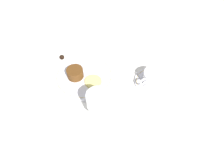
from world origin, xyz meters
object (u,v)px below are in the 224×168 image
at_px(wine_glass, 98,101).
at_px(fork, 44,102).
at_px(dinner_plate, 84,76).
at_px(dessert_cake, 75,73).
at_px(coffee_cup, 153,77).

distance_m(wine_glass, fork, 0.23).
bearing_deg(dinner_plate, dessert_cake, -23.00).
xyz_separation_m(coffee_cup, dessert_cake, (0.26, -0.18, -0.00)).
bearing_deg(wine_glass, dinner_plate, -98.86).
xyz_separation_m(coffee_cup, fork, (0.41, -0.13, -0.03)).
relative_size(dinner_plate, dessert_cake, 3.64).
relative_size(wine_glass, dessert_cake, 1.73).
distance_m(dinner_plate, coffee_cup, 0.28).
xyz_separation_m(dinner_plate, coffee_cup, (-0.23, 0.16, 0.03)).
bearing_deg(dinner_plate, wine_glass, 81.14).
xyz_separation_m(wine_glass, fork, (0.16, -0.15, -0.08)).
height_order(wine_glass, fork, wine_glass).
bearing_deg(coffee_cup, dinner_plate, -35.73).
xyz_separation_m(coffee_cup, wine_glass, (0.26, 0.02, 0.04)).
bearing_deg(coffee_cup, wine_glass, 3.86).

